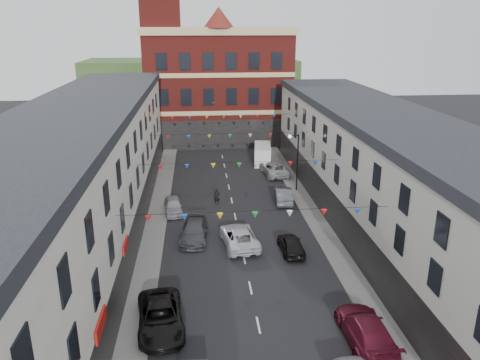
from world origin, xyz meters
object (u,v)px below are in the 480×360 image
object	(u,v)px
car_right_e	(283,195)
white_van	(262,154)
street_lamp	(295,155)
car_right_d	(291,244)
car_left_d	(194,231)
car_right_f	(275,168)
pedestrian	(217,197)
car_left_e	(173,206)
car_right_c	(366,330)
car_left_c	(160,317)
moving_car	(239,236)

from	to	relation	value
car_right_e	white_van	bearing A→B (deg)	-84.12
street_lamp	car_right_d	xyz separation A→B (m)	(-2.95, -13.34, -3.24)
street_lamp	car_left_d	bearing A→B (deg)	-134.34
car_right_f	pedestrian	world-z (taller)	pedestrian
car_left_e	car_right_c	xyz separation A→B (m)	(11.00, -19.49, 0.12)
street_lamp	pedestrian	xyz separation A→B (m)	(-8.02, -2.91, -3.11)
car_right_c	white_van	bearing A→B (deg)	-88.77
car_left_c	car_left_e	size ratio (longest dim) A/B	1.35
car_right_f	pedestrian	xyz separation A→B (m)	(-6.95, -8.67, 0.03)
street_lamp	car_right_e	distance (m)	4.54
car_left_d	car_right_f	xyz separation A→B (m)	(9.08, 16.16, 0.04)
moving_car	car_left_c	bearing A→B (deg)	55.43
car_right_c	car_right_e	size ratio (longest dim) A/B	1.27
car_right_d	car_left_e	bearing A→B (deg)	-44.93
car_left_c	pedestrian	bearing A→B (deg)	71.70
street_lamp	car_left_d	xyz separation A→B (m)	(-10.15, -10.39, -3.19)
car_left_c	car_left_d	world-z (taller)	car_left_c
pedestrian	white_van	bearing A→B (deg)	79.33
car_right_c	car_right_d	size ratio (longest dim) A/B	1.41
street_lamp	pedestrian	distance (m)	9.08
car_right_e	white_van	distance (m)	13.61
car_left_d	car_left_e	distance (m)	6.09
moving_car	car_left_d	bearing A→B (deg)	-27.89
street_lamp	car_left_c	size ratio (longest dim) A/B	1.12
street_lamp	moving_car	distance (m)	13.88
white_van	car_left_d	bearing A→B (deg)	-104.16
car_right_d	street_lamp	bearing A→B (deg)	-103.59
car_left_e	car_right_d	distance (m)	12.61
moving_car	car_right_e	bearing A→B (deg)	-126.11
street_lamp	car_right_c	distance (m)	24.32
moving_car	car_right_c	bearing A→B (deg)	108.08
car_left_c	car_right_c	bearing A→B (deg)	-18.24
car_right_c	car_right_d	bearing A→B (deg)	-79.93
car_right_c	moving_car	bearing A→B (deg)	-65.35
street_lamp	car_right_e	xyz separation A→B (m)	(-1.63, -2.80, -3.19)
car_right_d	pedestrian	distance (m)	11.60
car_right_c	pedestrian	world-z (taller)	car_right_c
moving_car	car_right_f	bearing A→B (deg)	-114.36
street_lamp	car_right_d	distance (m)	14.04
car_right_d	car_right_e	distance (m)	10.62
car_left_d	car_right_d	distance (m)	7.78
street_lamp	car_right_e	size ratio (longest dim) A/B	1.38
car_right_d	white_van	bearing A→B (deg)	-93.93
pedestrian	car_right_d	bearing A→B (deg)	-50.23
car_left_d	car_right_f	size ratio (longest dim) A/B	0.90
car_left_d	car_right_c	xyz separation A→B (m)	(9.10, -13.71, 0.08)
car_right_f	white_van	distance (m)	5.10
car_right_c	car_right_f	world-z (taller)	car_right_c
moving_car	white_van	world-z (taller)	white_van
car_right_e	pedestrian	bearing A→B (deg)	6.31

